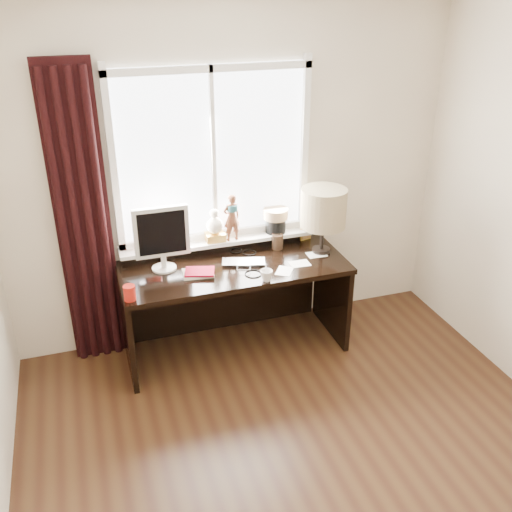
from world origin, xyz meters
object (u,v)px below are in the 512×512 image
object	(u,v)px
laptop	(244,262)
table_lamp	(323,209)
monitor	(162,235)
desk	(231,288)
mug	(266,275)
red_cup	(130,293)

from	to	relation	value
laptop	table_lamp	size ratio (longest dim) A/B	0.62
monitor	desk	bearing A→B (deg)	-0.82
laptop	desk	bearing A→B (deg)	147.24
mug	monitor	size ratio (longest dim) A/B	0.18
mug	table_lamp	xyz separation A→B (m)	(0.56, 0.31, 0.32)
desk	table_lamp	world-z (taller)	table_lamp
red_cup	table_lamp	bearing A→B (deg)	10.46
laptop	mug	bearing A→B (deg)	-59.37
mug	monitor	xyz separation A→B (m)	(-0.66, 0.40, 0.23)
desk	table_lamp	size ratio (longest dim) A/B	3.27
mug	monitor	distance (m)	0.81
laptop	table_lamp	bearing A→B (deg)	17.67
laptop	mug	size ratio (longest dim) A/B	3.66
red_cup	desk	distance (m)	0.93
red_cup	monitor	distance (m)	0.52
red_cup	table_lamp	xyz separation A→B (m)	(1.52, 0.28, 0.31)
laptop	monitor	size ratio (longest dim) A/B	0.66
mug	table_lamp	distance (m)	0.72
desk	mug	bearing A→B (deg)	-68.74
desk	table_lamp	distance (m)	0.94
monitor	table_lamp	size ratio (longest dim) A/B	0.94
mug	table_lamp	size ratio (longest dim) A/B	0.17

